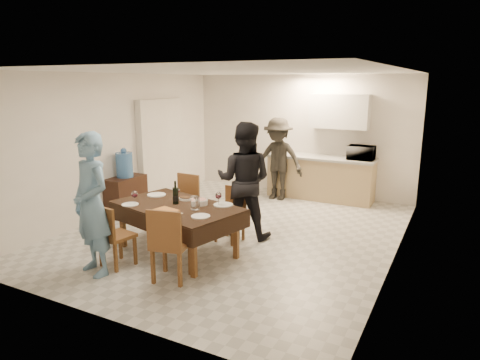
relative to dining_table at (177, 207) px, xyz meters
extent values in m
cube|color=beige|center=(0.35, 1.16, -0.69)|extent=(5.00, 6.00, 0.02)
cube|color=white|center=(0.35, 1.16, 1.91)|extent=(5.00, 6.00, 0.02)
cube|color=silver|center=(0.35, 4.16, 0.61)|extent=(5.00, 0.02, 2.60)
cube|color=silver|center=(0.35, -1.84, 0.61)|extent=(5.00, 0.02, 2.60)
cube|color=silver|center=(-2.15, 1.16, 0.61)|extent=(0.02, 6.00, 2.60)
cube|color=silver|center=(2.85, 1.16, 0.61)|extent=(0.02, 6.00, 2.60)
cube|color=silver|center=(-2.07, 2.36, 0.36)|extent=(0.15, 1.40, 2.10)
cube|color=tan|center=(0.95, 3.84, -0.26)|extent=(2.20, 0.60, 0.86)
cube|color=#9C9D98|center=(0.95, 3.84, 0.20)|extent=(2.24, 0.64, 0.05)
cube|color=silver|center=(1.25, 3.98, 1.16)|extent=(1.20, 0.34, 0.70)
cube|color=black|center=(0.00, 0.00, 0.01)|extent=(2.05, 1.49, 0.04)
cube|color=brown|center=(0.00, 0.00, -0.35)|extent=(0.07, 0.07, 0.68)
cube|color=brown|center=(-0.45, -0.75, -0.26)|extent=(0.45, 0.45, 0.05)
cube|color=brown|center=(-0.45, -0.93, -0.03)|extent=(0.39, 0.10, 0.42)
cube|color=brown|center=(0.45, -0.75, -0.22)|extent=(0.53, 0.53, 0.05)
cube|color=brown|center=(0.45, -0.95, 0.04)|extent=(0.43, 0.14, 0.47)
cube|color=brown|center=(-0.45, 0.75, -0.22)|extent=(0.45, 0.45, 0.05)
cube|color=brown|center=(-0.45, 0.55, 0.03)|extent=(0.43, 0.06, 0.46)
cube|color=brown|center=(0.45, 0.75, -0.28)|extent=(0.42, 0.42, 0.05)
cube|color=brown|center=(0.45, 0.58, -0.05)|extent=(0.38, 0.07, 0.41)
cube|color=black|center=(-1.93, 1.06, -0.33)|extent=(0.39, 0.78, 0.72)
cylinder|color=#4279C2|center=(-1.93, 1.06, 0.26)|extent=(0.31, 0.31, 0.46)
cylinder|color=white|center=(0.35, -0.05, 0.12)|extent=(0.12, 0.12, 0.18)
cube|color=#CF823C|center=(0.10, -0.38, 0.06)|extent=(0.43, 0.35, 0.05)
cylinder|color=white|center=(0.30, 0.18, 0.07)|extent=(0.19, 0.19, 0.08)
cylinder|color=white|center=(-0.05, 0.28, 0.05)|extent=(0.18, 0.18, 0.03)
cylinder|color=white|center=(-0.60, -0.30, 0.04)|extent=(0.24, 0.24, 0.01)
cylinder|color=white|center=(0.60, -0.30, 0.04)|extent=(0.25, 0.25, 0.01)
cylinder|color=white|center=(-0.60, 0.30, 0.04)|extent=(0.29, 0.29, 0.02)
cylinder|color=white|center=(0.60, 0.30, 0.04)|extent=(0.28, 0.28, 0.02)
imported|color=silver|center=(1.77, 3.84, 0.37)|extent=(0.52, 0.35, 0.29)
imported|color=#648FB5|center=(-0.55, -1.05, 0.24)|extent=(0.77, 0.61, 1.85)
imported|color=black|center=(0.55, 1.05, 0.24)|extent=(1.03, 0.88, 1.85)
imported|color=black|center=(0.15, 3.39, 0.18)|extent=(1.11, 0.64, 1.72)
camera|label=1|loc=(3.53, -4.80, 1.76)|focal=32.00mm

